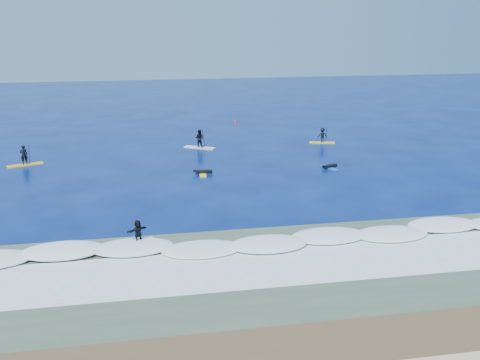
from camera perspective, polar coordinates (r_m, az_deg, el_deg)
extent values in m
plane|color=#031248|center=(41.83, -1.54, -1.42)|extent=(160.00, 160.00, 0.00)
cube|color=brown|center=(22.90, 6.97, -18.46)|extent=(90.00, 5.00, 0.08)
cube|color=#394E3C|center=(29.10, 2.65, -10.05)|extent=(90.00, 13.00, 0.01)
cube|color=white|center=(32.63, 1.10, -6.92)|extent=(40.00, 6.00, 0.30)
cube|color=silver|center=(29.97, 2.23, -9.21)|extent=(34.00, 5.00, 0.02)
cube|color=gold|center=(53.49, -21.95, 1.51)|extent=(3.25, 1.88, 0.11)
imported|color=black|center=(53.26, -22.06, 2.51)|extent=(0.78, 0.65, 1.83)
cylinder|color=black|center=(53.34, -21.55, 2.52)|extent=(0.30, 0.70, 2.13)
cube|color=black|center=(53.58, -21.44, 1.48)|extent=(0.13, 0.03, 0.32)
cube|color=silver|center=(56.39, -4.33, 3.47)|extent=(3.28, 2.28, 0.11)
imported|color=black|center=(56.17, -4.35, 4.47)|extent=(1.15, 1.07, 1.89)
cylinder|color=black|center=(56.00, -3.88, 4.37)|extent=(0.40, 0.69, 2.20)
cube|color=black|center=(56.24, -3.86, 3.33)|extent=(0.13, 0.03, 0.33)
cube|color=yellow|center=(59.20, 8.74, 3.97)|extent=(2.81, 1.36, 0.09)
imported|color=black|center=(59.02, 8.78, 4.75)|extent=(1.13, 0.82, 1.57)
cylinder|color=black|center=(59.06, 9.18, 4.69)|extent=(0.20, 0.62, 1.83)
cube|color=black|center=(59.25, 9.14, 3.87)|extent=(0.11, 0.03, 0.27)
cube|color=yellow|center=(47.00, -3.99, 0.70)|extent=(0.72, 2.15, 0.10)
cube|color=black|center=(46.95, -3.87, 0.90)|extent=(1.48, 0.49, 0.24)
sphere|color=black|center=(46.91, -4.88, 0.99)|extent=(0.24, 0.24, 0.24)
cube|color=blue|center=(49.33, 9.48, 1.29)|extent=(1.17, 2.09, 0.10)
cube|color=black|center=(49.35, 9.58, 1.49)|extent=(1.44, 0.80, 0.23)
sphere|color=black|center=(48.85, 8.86, 1.48)|extent=(0.23, 0.23, 0.23)
cube|color=white|center=(32.94, -10.76, -6.60)|extent=(2.12, 1.54, 0.11)
imported|color=black|center=(32.65, -10.84, -5.37)|extent=(1.35, 1.01, 1.41)
cylinder|color=red|center=(68.84, -0.51, 6.13)|extent=(0.24, 0.24, 0.39)
cone|color=red|center=(68.78, -0.51, 6.36)|extent=(0.17, 0.17, 0.19)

